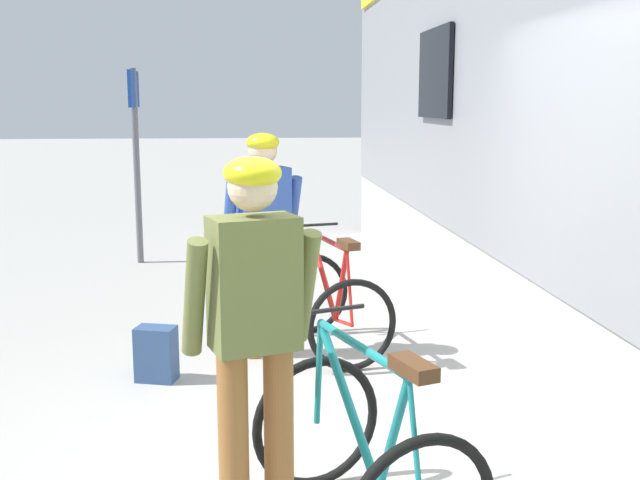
% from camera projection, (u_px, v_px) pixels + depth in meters
% --- Properties ---
extents(ground_plane, '(80.00, 80.00, 0.00)m').
position_uv_depth(ground_plane, '(322.00, 471.00, 4.21)').
color(ground_plane, '#A09E99').
extents(cyclist_near_in_olive, '(0.66, 0.43, 1.76)m').
position_uv_depth(cyclist_near_in_olive, '(254.00, 315.00, 3.43)').
color(cyclist_near_in_olive, '#935B2D').
rests_on(cyclist_near_in_olive, ground).
extents(cyclist_far_in_blue, '(0.66, 0.44, 1.76)m').
position_uv_depth(cyclist_far_in_blue, '(264.00, 225.00, 5.96)').
color(cyclist_far_in_blue, '#935B2D').
rests_on(cyclist_far_in_blue, ground).
extents(bicycle_near_teal, '(1.02, 1.24, 0.99)m').
position_uv_depth(bicycle_near_teal, '(363.00, 455.00, 3.51)').
color(bicycle_near_teal, black).
rests_on(bicycle_near_teal, ground).
extents(bicycle_far_red, '(0.94, 1.21, 0.99)m').
position_uv_depth(bicycle_far_red, '(329.00, 303.00, 6.17)').
color(bicycle_far_red, black).
rests_on(bicycle_far_red, ground).
extents(backpack_on_platform, '(0.32, 0.25, 0.40)m').
position_uv_depth(backpack_on_platform, '(156.00, 354.00, 5.54)').
color(backpack_on_platform, navy).
rests_on(backpack_on_platform, ground).
extents(platform_sign_post, '(0.08, 0.70, 2.40)m').
position_uv_depth(platform_sign_post, '(135.00, 133.00, 9.40)').
color(platform_sign_post, '#595B60').
rests_on(platform_sign_post, ground).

